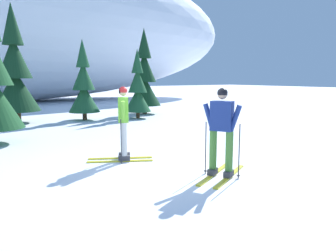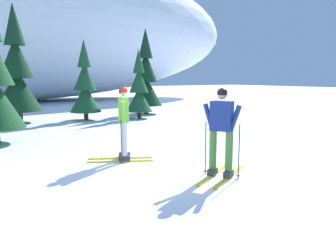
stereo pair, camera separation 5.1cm
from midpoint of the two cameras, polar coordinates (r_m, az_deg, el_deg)
name	(u,v)px [view 2 (the right image)]	position (r m, az deg, el deg)	size (l,w,h in m)	color
ground_plane	(149,174)	(7.01, -3.05, -8.29)	(120.00, 120.00, 0.00)	white
skier_navy_jacket	(221,131)	(6.68, 9.47, -0.83)	(1.76, 1.25, 1.81)	gold
skier_lime_jacket	(124,122)	(8.02, -7.53, 0.69)	(1.60, 1.07, 1.80)	gold
pine_tree_center	(17,73)	(16.08, -24.68, 8.28)	(2.01, 2.01, 5.21)	#47301E
pine_tree_center_right	(85,87)	(16.04, -14.10, 6.65)	(1.46, 1.46, 3.78)	#47301E
pine_tree_right	(139,90)	(16.24, -4.98, 6.31)	(1.31, 1.31, 3.38)	#47301E
pine_tree_far_right	(146,79)	(18.27, -3.79, 8.22)	(1.80, 1.80, 4.65)	#47301E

